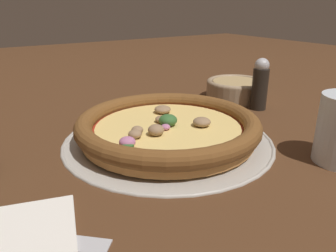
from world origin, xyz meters
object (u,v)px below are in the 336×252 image
at_px(pizza_tray, 168,139).
at_px(napkin, 20,241).
at_px(fork, 42,239).
at_px(bowl_near, 236,88).
at_px(pizza, 168,126).
at_px(pepper_shaker, 260,84).

bearing_deg(pizza_tray, napkin, -62.04).
height_order(napkin, fork, napkin).
bearing_deg(bowl_near, pizza_tray, -65.04).
height_order(pizza_tray, napkin, napkin).
distance_m(pizza, bowl_near, 0.32).
distance_m(napkin, fork, 0.02).
height_order(pizza_tray, bowl_near, bowl_near).
xyz_separation_m(pizza, fork, (0.14, -0.24, -0.02)).
bearing_deg(bowl_near, fork, -62.36).
bearing_deg(pepper_shaker, fork, -69.95).
distance_m(fork, pepper_shaker, 0.55).
distance_m(bowl_near, napkin, 0.62).
relative_size(pizza_tray, bowl_near, 2.47).
bearing_deg(napkin, pizza, 117.97).
bearing_deg(fork, pizza_tray, 73.08).
bearing_deg(bowl_near, pizza, -65.05).
height_order(fork, pepper_shaker, pepper_shaker).
xyz_separation_m(pizza_tray, pepper_shaker, (-0.04, 0.27, 0.05)).
bearing_deg(pizza, pepper_shaker, 98.95).
distance_m(pizza, fork, 0.29).
bearing_deg(fork, pepper_shaker, 62.50).
xyz_separation_m(bowl_near, fork, (0.28, -0.53, -0.02)).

